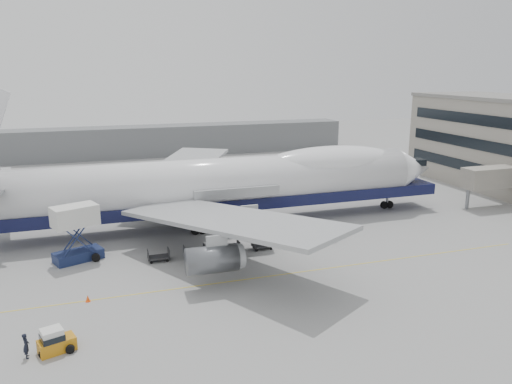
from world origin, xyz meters
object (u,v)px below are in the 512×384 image
object	(u,v)px
airliner	(227,183)
ground_worker	(26,346)
baggage_tug	(55,341)
catering_truck	(76,230)

from	to	relation	value
airliner	ground_worker	bearing A→B (deg)	-130.04
airliner	baggage_tug	distance (m)	33.07
airliner	catering_truck	bearing A→B (deg)	-158.15
catering_truck	airliner	bearing A→B (deg)	0.55
airliner	catering_truck	distance (m)	20.23
airliner	baggage_tug	size ratio (longest dim) A/B	23.72
airliner	catering_truck	xyz separation A→B (m)	(-18.67, -7.48, -2.18)
airliner	ground_worker	xyz separation A→B (m)	(-21.90, -26.06, -4.68)
airliner	ground_worker	size ratio (longest dim) A/B	35.65
catering_truck	ground_worker	bearing A→B (deg)	-121.17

